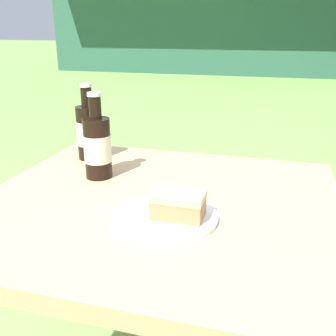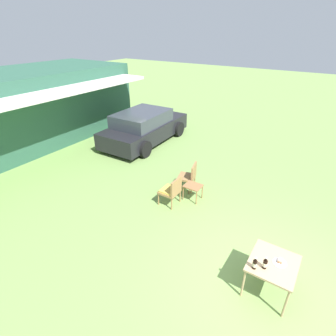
{
  "view_description": "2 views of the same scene",
  "coord_description": "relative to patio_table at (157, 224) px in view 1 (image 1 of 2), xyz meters",
  "views": [
    {
      "loc": [
        0.27,
        -0.85,
        1.11
      ],
      "look_at": [
        0.0,
        0.1,
        0.76
      ],
      "focal_mm": 42.0,
      "sensor_mm": 36.0,
      "label": 1
    },
    {
      "loc": [
        -3.77,
        -0.24,
        4.38
      ],
      "look_at": [
        1.62,
        3.31,
        0.9
      ],
      "focal_mm": 28.0,
      "sensor_mm": 36.0,
      "label": 2
    }
  ],
  "objects": [
    {
      "name": "cabin_building",
      "position": [
        0.42,
        10.73,
        0.8
      ],
      "size": [
        11.84,
        5.24,
        2.86
      ],
      "color": "#2D5B47",
      "rests_on": "ground_plane"
    },
    {
      "name": "fork",
      "position": [
        0.01,
        -0.08,
        0.07
      ],
      "size": [
        0.17,
        0.07,
        0.01
      ],
      "color": "silver",
      "rests_on": "patio_table"
    },
    {
      "name": "cake_on_plate",
      "position": [
        0.06,
        -0.09,
        0.09
      ],
      "size": [
        0.24,
        0.24,
        0.07
      ],
      "color": "white",
      "rests_on": "patio_table"
    },
    {
      "name": "cola_bottle_far",
      "position": [
        -0.31,
        0.26,
        0.16
      ],
      "size": [
        0.08,
        0.08,
        0.24
      ],
      "color": "black",
      "rests_on": "patio_table"
    },
    {
      "name": "loose_bottle_cap",
      "position": [
        0.03,
        -0.05,
        0.07
      ],
      "size": [
        0.03,
        0.03,
        0.01
      ],
      "color": "silver",
      "rests_on": "patio_table"
    },
    {
      "name": "patio_table",
      "position": [
        0.0,
        0.0,
        0.0
      ],
      "size": [
        0.88,
        0.8,
        0.71
      ],
      "color": "tan",
      "rests_on": "ground_plane"
    },
    {
      "name": "cola_bottle_near",
      "position": [
        -0.21,
        0.11,
        0.16
      ],
      "size": [
        0.08,
        0.08,
        0.24
      ],
      "color": "black",
      "rests_on": "patio_table"
    }
  ]
}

